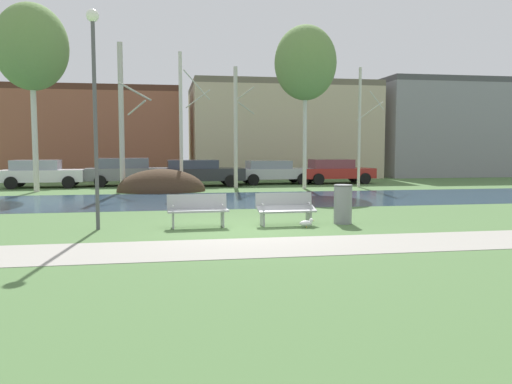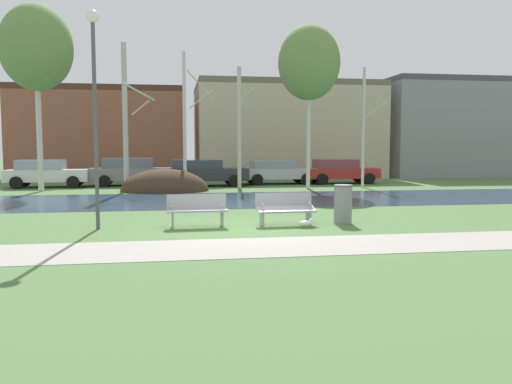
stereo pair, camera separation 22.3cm
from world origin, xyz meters
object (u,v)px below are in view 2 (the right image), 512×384
object	(u,v)px
bench_left	(197,209)
parked_sedan_second_grey	(134,171)
parked_van_nearest_white	(46,173)
parked_wagon_fourth_silver	(277,171)
bench_right	(285,208)
parked_suv_fifth_red	(339,171)
seagull	(306,223)
streetlamp	(94,85)
trash_bin	(343,204)
parked_hatch_third_dark	(202,172)

from	to	relation	value
bench_left	parked_sedan_second_grey	size ratio (longest dim) A/B	0.34
parked_van_nearest_white	parked_wagon_fourth_silver	xyz separation A→B (m)	(12.52, 0.57, -0.04)
bench_right	parked_suv_fifth_red	distance (m)	16.62
bench_right	parked_van_nearest_white	size ratio (longest dim) A/B	0.38
bench_right	seagull	size ratio (longest dim) A/B	3.97
seagull	streetlamp	size ratio (longest dim) A/B	0.07
bench_right	bench_left	bearing A→B (deg)	180.00
bench_left	seagull	world-z (taller)	bench_left
trash_bin	parked_hatch_third_dark	size ratio (longest dim) A/B	0.23
bench_left	parked_hatch_third_dark	world-z (taller)	parked_hatch_third_dark
parked_sedan_second_grey	bench_left	bearing A→B (deg)	-79.68
seagull	parked_van_nearest_white	size ratio (longest dim) A/B	0.10
parked_van_nearest_white	parked_wagon_fourth_silver	distance (m)	12.54
parked_van_nearest_white	seagull	bearing A→B (deg)	-56.97
bench_right	parked_van_nearest_white	world-z (taller)	parked_van_nearest_white
streetlamp	parked_hatch_third_dark	bearing A→B (deg)	76.55
parked_sedan_second_grey	parked_hatch_third_dark	size ratio (longest dim) A/B	1.00
trash_bin	parked_van_nearest_white	xyz separation A→B (m)	(-11.31, 14.96, 0.21)
bench_right	parked_sedan_second_grey	size ratio (longest dim) A/B	0.34
parked_sedan_second_grey	parked_wagon_fourth_silver	size ratio (longest dim) A/B	1.11
bench_left	trash_bin	bearing A→B (deg)	-0.25
bench_left	parked_wagon_fourth_silver	xyz separation A→B (m)	(5.24, 15.52, 0.26)
parked_wagon_fourth_silver	seagull	bearing A→B (deg)	-98.52
seagull	parked_sedan_second_grey	world-z (taller)	parked_sedan_second_grey
bench_right	parked_wagon_fourth_silver	xyz separation A→B (m)	(2.85, 15.52, 0.26)
seagull	streetlamp	bearing A→B (deg)	173.01
bench_left	seagull	distance (m)	2.91
parked_hatch_third_dark	bench_left	bearing A→B (deg)	-93.48
parked_van_nearest_white	parked_suv_fifth_red	world-z (taller)	parked_van_nearest_white
parked_van_nearest_white	parked_hatch_third_dark	world-z (taller)	parked_van_nearest_white
trash_bin	seagull	world-z (taller)	trash_bin
parked_sedan_second_grey	bench_right	bearing A→B (deg)	-71.39
parked_van_nearest_white	parked_hatch_third_dark	bearing A→B (deg)	-2.91
parked_sedan_second_grey	parked_hatch_third_dark	world-z (taller)	parked_sedan_second_grey
bench_left	seagull	xyz separation A→B (m)	(2.83, -0.60, -0.34)
parked_suv_fifth_red	bench_left	bearing A→B (deg)	-120.25
trash_bin	parked_hatch_third_dark	bearing A→B (deg)	102.21
parked_suv_fifth_red	seagull	bearing A→B (deg)	-110.96
parked_suv_fifth_red	bench_right	bearing A→B (deg)	-113.10
streetlamp	bench_left	bearing A→B (deg)	-1.30
trash_bin	parked_wagon_fourth_silver	distance (m)	15.58
bench_right	seagull	distance (m)	0.82
bench_left	parked_suv_fifth_red	xyz separation A→B (m)	(8.91, 15.28, 0.28)
parked_van_nearest_white	streetlamp	bearing A→B (deg)	-72.45
bench_right	parked_hatch_third_dark	bearing A→B (deg)	95.93
parked_suv_fifth_red	streetlamp	bearing A→B (deg)	-127.04
parked_sedan_second_grey	parked_wagon_fourth_silver	xyz separation A→B (m)	(8.06, 0.03, -0.07)
streetlamp	parked_sedan_second_grey	world-z (taller)	streetlamp
bench_left	parked_hatch_third_dark	bearing A→B (deg)	86.52
streetlamp	parked_wagon_fourth_silver	distance (m)	17.58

